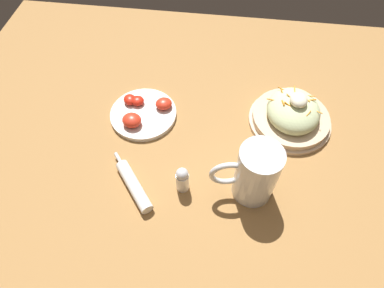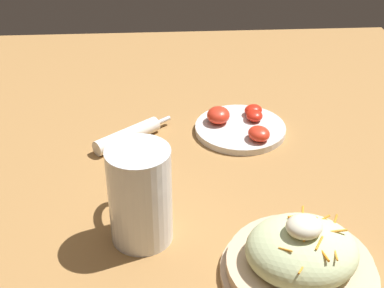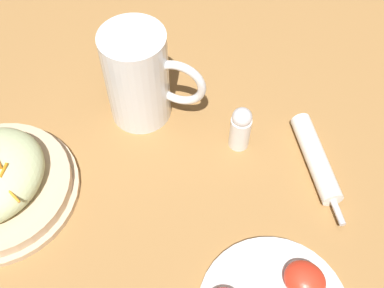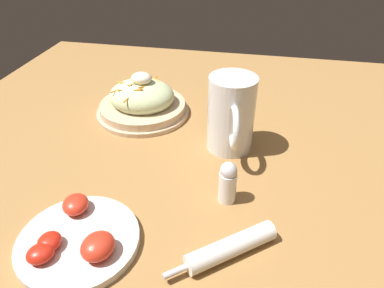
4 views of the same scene
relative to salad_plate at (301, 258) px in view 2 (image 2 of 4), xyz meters
name	(u,v)px [view 2 (image 2 of 4)]	position (x,y,z in m)	size (l,w,h in m)	color
ground_plane	(128,177)	(-0.25, 0.25, -0.03)	(1.43, 1.43, 0.00)	#9E703D
salad_plate	(301,258)	(0.00, 0.00, 0.00)	(0.22, 0.22, 0.11)	#D1B28E
beer_mug	(140,200)	(-0.22, 0.10, 0.03)	(0.09, 0.15, 0.16)	white
napkin_roll	(128,136)	(-0.25, 0.37, -0.02)	(0.15, 0.13, 0.03)	white
tomato_plate	(240,126)	(-0.03, 0.40, -0.02)	(0.18, 0.18, 0.04)	silver
salt_shaker	(135,157)	(-0.23, 0.26, 0.01)	(0.03, 0.03, 0.08)	white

